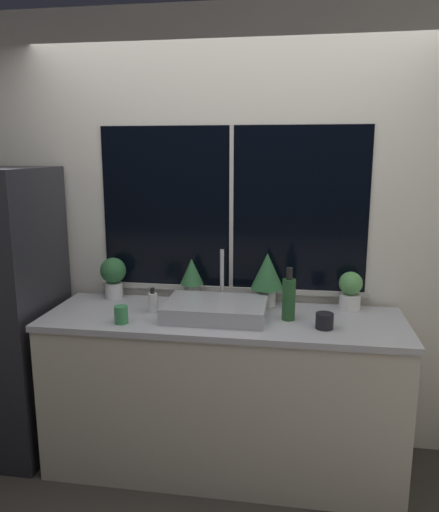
{
  "coord_description": "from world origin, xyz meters",
  "views": [
    {
      "loc": [
        0.41,
        -2.35,
        1.86
      ],
      "look_at": [
        -0.02,
        0.32,
        1.29
      ],
      "focal_mm": 35.0,
      "sensor_mm": 36.0,
      "label": 1
    }
  ],
  "objects": [
    {
      "name": "potted_plant_far_right",
      "position": [
        0.72,
        0.56,
        1.06
      ],
      "size": [
        0.14,
        0.14,
        0.23
      ],
      "color": "white",
      "rests_on": "counter"
    },
    {
      "name": "potted_plant_far_left",
      "position": [
        -0.74,
        0.56,
        1.09
      ],
      "size": [
        0.16,
        0.16,
        0.26
      ],
      "color": "white",
      "rests_on": "counter"
    },
    {
      "name": "potted_plant_center_left",
      "position": [
        -0.23,
        0.56,
        1.1
      ],
      "size": [
        0.14,
        0.14,
        0.27
      ],
      "color": "white",
      "rests_on": "counter"
    },
    {
      "name": "soap_bottle",
      "position": [
        -0.41,
        0.33,
        1.0
      ],
      "size": [
        0.05,
        0.05,
        0.15
      ],
      "color": "white",
      "rests_on": "counter"
    },
    {
      "name": "mug_green",
      "position": [
        -0.53,
        0.12,
        0.99
      ],
      "size": [
        0.07,
        0.07,
        0.1
      ],
      "color": "#38844C",
      "rests_on": "counter"
    },
    {
      "name": "wall_left",
      "position": [
        -2.01,
        1.5,
        1.35
      ],
      "size": [
        0.06,
        7.0,
        2.7
      ],
      "color": "silver",
      "rests_on": "ground_plane"
    },
    {
      "name": "mug_black",
      "position": [
        0.56,
        0.2,
        0.98
      ],
      "size": [
        0.09,
        0.09,
        0.08
      ],
      "color": "black",
      "rests_on": "counter"
    },
    {
      "name": "ground_plane",
      "position": [
        0.0,
        0.0,
        0.0
      ],
      "size": [
        14.0,
        14.0,
        0.0
      ],
      "primitive_type": "plane",
      "color": "#38332D"
    },
    {
      "name": "wall_back",
      "position": [
        0.0,
        0.7,
        1.35
      ],
      "size": [
        8.0,
        0.09,
        2.7
      ],
      "color": "silver",
      "rests_on": "ground_plane"
    },
    {
      "name": "potted_plant_center_right",
      "position": [
        0.23,
        0.56,
        1.13
      ],
      "size": [
        0.2,
        0.2,
        0.32
      ],
      "color": "white",
      "rests_on": "counter"
    },
    {
      "name": "sink",
      "position": [
        -0.04,
        0.3,
        0.99
      ],
      "size": [
        0.57,
        0.45,
        0.35
      ],
      "color": "#ADADB2",
      "rests_on": "counter"
    },
    {
      "name": "counter",
      "position": [
        0.0,
        0.32,
        0.47
      ],
      "size": [
        2.04,
        0.66,
        0.94
      ],
      "color": "beige",
      "rests_on": "ground_plane"
    },
    {
      "name": "bottle_tall",
      "position": [
        0.37,
        0.32,
        1.06
      ],
      "size": [
        0.07,
        0.07,
        0.3
      ],
      "color": "#235128",
      "rests_on": "counter"
    }
  ]
}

